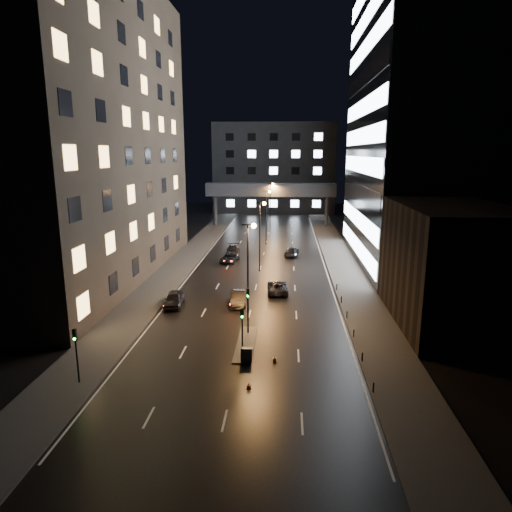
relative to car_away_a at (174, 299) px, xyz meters
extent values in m
plane|color=black|center=(8.70, 28.02, -0.82)|extent=(160.00, 160.00, 0.00)
cube|color=#383533|center=(-3.80, 23.02, -0.75)|extent=(5.00, 110.00, 0.15)
cube|color=#383533|center=(21.20, 23.02, -0.75)|extent=(5.00, 110.00, 0.15)
cube|color=#2D2319|center=(-13.80, 12.02, 19.18)|extent=(15.00, 48.00, 40.00)
cube|color=black|center=(28.70, -2.98, 5.18)|extent=(10.00, 18.00, 12.00)
cube|color=black|center=(33.70, 24.02, 21.68)|extent=(20.00, 36.00, 45.00)
cube|color=#333335|center=(8.70, 86.02, 11.68)|extent=(34.00, 14.00, 25.00)
cube|color=#333335|center=(8.70, 58.02, 7.68)|extent=(30.00, 3.00, 3.00)
cylinder|color=#333335|center=(-4.30, 58.02, 2.68)|extent=(0.80, 0.80, 7.00)
cylinder|color=#333335|center=(21.70, 58.02, 2.68)|extent=(0.80, 0.80, 7.00)
cube|color=#383533|center=(9.00, -9.98, -0.75)|extent=(1.60, 8.00, 0.15)
cylinder|color=black|center=(9.00, -7.48, 1.08)|extent=(0.12, 0.12, 3.50)
cube|color=black|center=(9.00, -7.48, 3.28)|extent=(0.28, 0.22, 0.90)
sphere|color=#0CFF33|center=(9.00, -7.62, 3.00)|extent=(0.18, 0.18, 0.18)
cylinder|color=black|center=(9.00, -12.98, 1.08)|extent=(0.12, 0.12, 3.50)
cube|color=black|center=(9.00, -12.98, 3.28)|extent=(0.28, 0.22, 0.90)
sphere|color=#0CFF33|center=(9.00, -13.12, 3.00)|extent=(0.18, 0.18, 0.18)
cylinder|color=black|center=(-2.80, -17.98, 0.93)|extent=(0.12, 0.12, 3.50)
cube|color=black|center=(-2.80, -17.98, 3.13)|extent=(0.28, 0.22, 0.90)
sphere|color=#0CFF33|center=(-2.80, -18.12, 2.85)|extent=(0.18, 0.18, 0.18)
cylinder|color=black|center=(18.90, -17.98, -0.37)|extent=(0.12, 0.12, 0.90)
cylinder|color=black|center=(18.90, -12.98, -0.37)|extent=(0.12, 0.12, 0.90)
cylinder|color=black|center=(18.90, -7.98, -0.37)|extent=(0.12, 0.12, 0.90)
cylinder|color=black|center=(18.90, -2.98, -0.37)|extent=(0.12, 0.12, 0.90)
cylinder|color=black|center=(18.90, 2.02, -0.37)|extent=(0.12, 0.12, 0.90)
cylinder|color=black|center=(18.90, 7.02, -0.37)|extent=(0.12, 0.12, 0.90)
cylinder|color=black|center=(8.70, -3.98, 4.18)|extent=(0.18, 0.18, 10.00)
cylinder|color=black|center=(8.70, -3.98, 9.18)|extent=(1.20, 0.12, 0.12)
sphere|color=#FF9E38|center=(9.30, -3.98, 9.08)|extent=(0.50, 0.50, 0.50)
cylinder|color=black|center=(8.70, 16.02, 4.18)|extent=(0.18, 0.18, 10.00)
cylinder|color=black|center=(8.70, 16.02, 9.18)|extent=(1.20, 0.12, 0.12)
sphere|color=#FF9E38|center=(9.30, 16.02, 9.08)|extent=(0.50, 0.50, 0.50)
cylinder|color=black|center=(8.70, 36.02, 4.18)|extent=(0.18, 0.18, 10.00)
cylinder|color=black|center=(8.70, 36.02, 9.18)|extent=(1.20, 0.12, 0.12)
sphere|color=#FF9E38|center=(9.30, 36.02, 9.08)|extent=(0.50, 0.50, 0.50)
cylinder|color=black|center=(8.70, 56.02, 4.18)|extent=(0.18, 0.18, 10.00)
cylinder|color=black|center=(8.70, 56.02, 9.18)|extent=(1.20, 0.12, 0.12)
sphere|color=#FF9E38|center=(9.30, 56.02, 9.08)|extent=(0.50, 0.50, 0.50)
imported|color=black|center=(0.00, 0.00, 0.00)|extent=(2.37, 4.98, 1.64)
imported|color=black|center=(7.11, 0.99, -0.03)|extent=(2.25, 4.95, 1.58)
imported|color=black|center=(3.63, 21.21, -0.13)|extent=(2.92, 5.26, 1.39)
imported|color=black|center=(3.53, 26.82, -0.05)|extent=(2.45, 5.40, 1.54)
imported|color=black|center=(11.52, 5.87, -0.10)|extent=(2.75, 5.37, 1.45)
imported|color=black|center=(13.45, 26.62, -0.09)|extent=(2.69, 5.27, 1.47)
cube|color=#4B4B4D|center=(9.40, -13.68, -0.08)|extent=(0.92, 0.49, 1.19)
cone|color=#E35C0B|center=(11.70, -13.29, -0.56)|extent=(0.39, 0.39, 0.53)
cone|color=#FD360D|center=(9.94, -17.88, -0.56)|extent=(0.48, 0.48, 0.52)
camera|label=1|loc=(12.53, -48.16, 16.12)|focal=32.00mm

